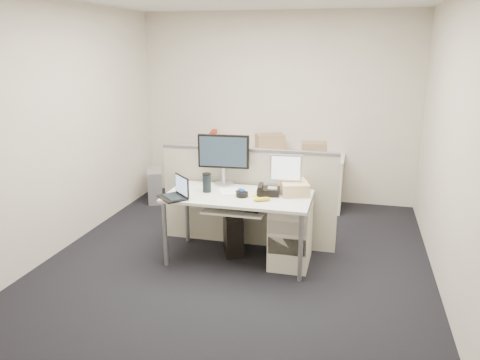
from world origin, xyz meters
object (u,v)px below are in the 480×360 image
(desk, at_px, (238,201))
(laptop, at_px, (172,188))
(desk_phone, at_px, (268,191))
(monitor_main, at_px, (224,160))

(desk, xyz_separation_m, laptop, (-0.62, -0.28, 0.18))
(desk, distance_m, desk_phone, 0.33)
(monitor_main, relative_size, laptop, 1.91)
(desk, distance_m, monitor_main, 0.54)
(desk, xyz_separation_m, monitor_main, (-0.25, 0.32, 0.35))
(laptop, bearing_deg, monitor_main, 102.06)
(desk, relative_size, monitor_main, 2.65)
(laptop, relative_size, desk_phone, 1.30)
(desk, bearing_deg, monitor_main, 128.00)
(laptop, distance_m, desk_phone, 0.99)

